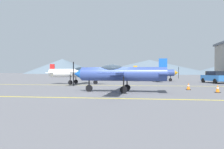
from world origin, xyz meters
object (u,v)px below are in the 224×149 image
airplane_near (119,73)px  traffic_cone_side (218,89)px  airplane_far (155,72)px  car_sedan (215,77)px  traffic_cone_front (188,86)px  airplane_mid (77,73)px

airplane_near → traffic_cone_side: airplane_near is taller
airplane_near → traffic_cone_side: 7.33m
airplane_far → car_sedan: (7.62, -4.47, -0.56)m
traffic_cone_front → traffic_cone_side: (1.61, -2.23, 0.00)m
airplane_near → airplane_mid: 11.46m
airplane_near → car_sedan: airplane_near is taller
traffic_cone_front → car_sedan: bearing=63.1°
airplane_far → airplane_near: bearing=-101.5°
airplane_far → traffic_cone_side: size_ratio=14.16×
airplane_near → traffic_cone_front: bearing=27.0°
airplane_near → airplane_far: bearing=78.5°
traffic_cone_side → traffic_cone_front: bearing=125.9°
airplane_mid → traffic_cone_front: 13.70m
airplane_near → traffic_cone_front: 6.39m
airplane_far → traffic_cone_front: airplane_far is taller
airplane_near → traffic_cone_side: size_ratio=14.13×
airplane_far → car_sedan: bearing=-30.4°
airplane_mid → car_sedan: bearing=15.1°
traffic_cone_front → traffic_cone_side: 2.75m
car_sedan → traffic_cone_front: car_sedan is taller
car_sedan → traffic_cone_front: size_ratio=7.82×
car_sedan → airplane_near: bearing=-128.5°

